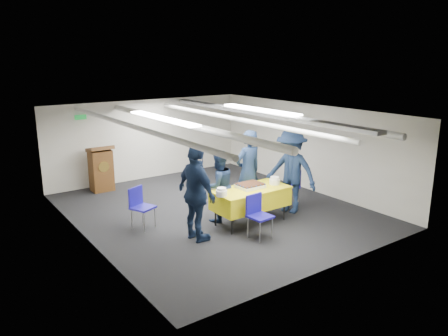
{
  "coord_description": "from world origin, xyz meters",
  "views": [
    {
      "loc": [
        -5.42,
        -7.99,
        3.52
      ],
      "look_at": [
        0.11,
        -0.2,
        1.05
      ],
      "focal_mm": 35.0,
      "sensor_mm": 36.0,
      "label": 1
    }
  ],
  "objects_px": {
    "podium": "(101,168)",
    "sailor_d": "(291,171)",
    "chair_right": "(291,183)",
    "chair_left": "(140,203)",
    "chair_near": "(257,212)",
    "sailor_c": "(197,193)",
    "sheet_cake": "(250,185)",
    "sailor_a": "(248,172)",
    "serving_table": "(251,198)",
    "sailor_b": "(218,186)"
  },
  "relations": [
    {
      "from": "chair_near",
      "to": "serving_table",
      "type": "bearing_deg",
      "value": 61.08
    },
    {
      "from": "sheet_cake",
      "to": "sailor_c",
      "type": "height_order",
      "value": "sailor_c"
    },
    {
      "from": "sailor_b",
      "to": "sailor_d",
      "type": "distance_m",
      "value": 1.75
    },
    {
      "from": "podium",
      "to": "chair_near",
      "type": "height_order",
      "value": "podium"
    },
    {
      "from": "chair_near",
      "to": "chair_right",
      "type": "bearing_deg",
      "value": 28.58
    },
    {
      "from": "sheet_cake",
      "to": "sailor_d",
      "type": "height_order",
      "value": "sailor_d"
    },
    {
      "from": "chair_left",
      "to": "sailor_c",
      "type": "height_order",
      "value": "sailor_c"
    },
    {
      "from": "chair_left",
      "to": "sailor_d",
      "type": "xyz_separation_m",
      "value": [
        3.24,
        -1.12,
        0.44
      ]
    },
    {
      "from": "chair_near",
      "to": "sailor_a",
      "type": "xyz_separation_m",
      "value": [
        0.75,
        1.26,
        0.43
      ]
    },
    {
      "from": "sheet_cake",
      "to": "sailor_a",
      "type": "bearing_deg",
      "value": 56.09
    },
    {
      "from": "chair_near",
      "to": "sailor_b",
      "type": "bearing_deg",
      "value": 95.68
    },
    {
      "from": "podium",
      "to": "chair_right",
      "type": "distance_m",
      "value": 5.02
    },
    {
      "from": "serving_table",
      "to": "sailor_c",
      "type": "relative_size",
      "value": 0.88
    },
    {
      "from": "chair_near",
      "to": "sailor_d",
      "type": "relative_size",
      "value": 0.45
    },
    {
      "from": "sheet_cake",
      "to": "sailor_b",
      "type": "xyz_separation_m",
      "value": [
        -0.52,
        0.45,
        -0.03
      ]
    },
    {
      "from": "serving_table",
      "to": "sailor_a",
      "type": "height_order",
      "value": "sailor_a"
    },
    {
      "from": "chair_right",
      "to": "chair_left",
      "type": "xyz_separation_m",
      "value": [
        -3.59,
        0.77,
        0.0
      ]
    },
    {
      "from": "sailor_b",
      "to": "sailor_d",
      "type": "relative_size",
      "value": 0.81
    },
    {
      "from": "sailor_a",
      "to": "sailor_d",
      "type": "height_order",
      "value": "sailor_d"
    },
    {
      "from": "sailor_c",
      "to": "serving_table",
      "type": "bearing_deg",
      "value": -87.94
    },
    {
      "from": "sailor_b",
      "to": "sailor_c",
      "type": "xyz_separation_m",
      "value": [
        -0.94,
        -0.62,
        0.17
      ]
    },
    {
      "from": "chair_right",
      "to": "sheet_cake",
      "type": "bearing_deg",
      "value": -168.57
    },
    {
      "from": "chair_near",
      "to": "sheet_cake",
      "type": "bearing_deg",
      "value": 61.26
    },
    {
      "from": "podium",
      "to": "chair_left",
      "type": "distance_m",
      "value": 3.0
    },
    {
      "from": "sheet_cake",
      "to": "sailor_d",
      "type": "bearing_deg",
      "value": -2.21
    },
    {
      "from": "chair_right",
      "to": "sailor_d",
      "type": "xyz_separation_m",
      "value": [
        -0.36,
        -0.35,
        0.44
      ]
    },
    {
      "from": "sheet_cake",
      "to": "chair_right",
      "type": "relative_size",
      "value": 0.64
    },
    {
      "from": "sheet_cake",
      "to": "sailor_b",
      "type": "height_order",
      "value": "sailor_b"
    },
    {
      "from": "chair_left",
      "to": "sailor_a",
      "type": "bearing_deg",
      "value": -12.8
    },
    {
      "from": "podium",
      "to": "sailor_d",
      "type": "distance_m",
      "value": 5.08
    },
    {
      "from": "sailor_a",
      "to": "sailor_d",
      "type": "bearing_deg",
      "value": 142.9
    },
    {
      "from": "chair_near",
      "to": "sailor_c",
      "type": "bearing_deg",
      "value": 151.91
    },
    {
      "from": "serving_table",
      "to": "sailor_d",
      "type": "distance_m",
      "value": 1.25
    },
    {
      "from": "chair_right",
      "to": "sailor_c",
      "type": "height_order",
      "value": "sailor_c"
    },
    {
      "from": "sailor_a",
      "to": "sailor_d",
      "type": "distance_m",
      "value": 0.98
    },
    {
      "from": "podium",
      "to": "sailor_b",
      "type": "bearing_deg",
      "value": -70.22
    },
    {
      "from": "sheet_cake",
      "to": "chair_right",
      "type": "bearing_deg",
      "value": 11.43
    },
    {
      "from": "sailor_c",
      "to": "sailor_d",
      "type": "xyz_separation_m",
      "value": [
        2.61,
        0.13,
        0.02
      ]
    },
    {
      "from": "podium",
      "to": "chair_right",
      "type": "bearing_deg",
      "value": -48.42
    },
    {
      "from": "chair_near",
      "to": "sailor_a",
      "type": "bearing_deg",
      "value": 59.06
    },
    {
      "from": "serving_table",
      "to": "sailor_c",
      "type": "xyz_separation_m",
      "value": [
        -1.43,
        -0.11,
        0.39
      ]
    },
    {
      "from": "podium",
      "to": "chair_right",
      "type": "relative_size",
      "value": 1.44
    },
    {
      "from": "chair_right",
      "to": "chair_left",
      "type": "bearing_deg",
      "value": 167.94
    },
    {
      "from": "sheet_cake",
      "to": "sailor_c",
      "type": "distance_m",
      "value": 1.47
    },
    {
      "from": "sheet_cake",
      "to": "sailor_c",
      "type": "bearing_deg",
      "value": -173.17
    },
    {
      "from": "chair_near",
      "to": "sailor_a",
      "type": "relative_size",
      "value": 0.45
    },
    {
      "from": "sailor_d",
      "to": "sheet_cake",
      "type": "bearing_deg",
      "value": -111.38
    },
    {
      "from": "chair_right",
      "to": "chair_left",
      "type": "relative_size",
      "value": 1.0
    },
    {
      "from": "podium",
      "to": "sailor_a",
      "type": "relative_size",
      "value": 0.66
    },
    {
      "from": "podium",
      "to": "sailor_d",
      "type": "height_order",
      "value": "sailor_d"
    }
  ]
}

